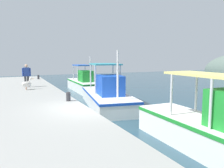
% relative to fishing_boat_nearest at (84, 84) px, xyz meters
% --- Properties ---
extents(fishing_boat_nearest, '(5.67, 1.79, 3.09)m').
position_rel_fishing_boat_nearest_xyz_m(fishing_boat_nearest, '(0.00, 0.00, 0.00)').
color(fishing_boat_nearest, white).
rests_on(fishing_boat_nearest, ground).
extents(fishing_boat_second, '(6.57, 3.30, 3.34)m').
position_rel_fishing_boat_nearest_xyz_m(fishing_boat_second, '(6.67, -0.63, 0.00)').
color(fishing_boat_second, white).
rests_on(fishing_boat_second, ground).
extents(fishing_boat_third, '(6.23, 1.78, 3.02)m').
position_rel_fishing_boat_nearest_xyz_m(fishing_boat_third, '(14.18, -0.33, 0.05)').
color(fishing_boat_third, white).
rests_on(fishing_boat_third, ground).
extents(pelican, '(0.54, 0.96, 0.82)m').
position_rel_fishing_boat_nearest_xyz_m(pelican, '(2.78, -4.90, 0.54)').
color(pelican, tan).
rests_on(pelican, quay_pier).
extents(fisherman_standing, '(0.28, 0.61, 1.69)m').
position_rel_fishing_boat_nearest_xyz_m(fisherman_standing, '(1.34, -4.79, 1.07)').
color(fisherman_standing, '#3F3F42').
rests_on(fisherman_standing, quay_pier).
extents(mooring_bollard_nearest, '(0.20, 0.20, 0.41)m').
position_rel_fishing_boat_nearest_xyz_m(mooring_bollard_nearest, '(-4.71, -3.30, 0.35)').
color(mooring_bollard_nearest, '#333338').
rests_on(mooring_bollard_nearest, quay_pier).
extents(mooring_bollard_second, '(0.22, 0.22, 0.45)m').
position_rel_fishing_boat_nearest_xyz_m(mooring_bollard_second, '(7.86, -3.30, 0.36)').
color(mooring_bollard_second, '#333338').
rests_on(mooring_bollard_second, quay_pier).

